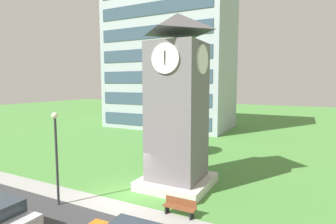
{
  "coord_description": "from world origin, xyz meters",
  "views": [
    {
      "loc": [
        9.92,
        -13.3,
        7.01
      ],
      "look_at": [
        1.2,
        3.81,
        4.97
      ],
      "focal_mm": 28.49,
      "sensor_mm": 36.0,
      "label": 1
    }
  ],
  "objects_px": {
    "street_lamp": "(56,148)",
    "park_bench": "(180,207)",
    "clock_tower": "(177,111)",
    "tree_near_tower": "(172,122)"
  },
  "relations": [
    {
      "from": "park_bench",
      "to": "tree_near_tower",
      "type": "relative_size",
      "value": 0.34
    },
    {
      "from": "street_lamp",
      "to": "park_bench",
      "type": "bearing_deg",
      "value": 16.96
    },
    {
      "from": "clock_tower",
      "to": "tree_near_tower",
      "type": "bearing_deg",
      "value": 118.44
    },
    {
      "from": "clock_tower",
      "to": "street_lamp",
      "type": "distance_m",
      "value": 7.79
    },
    {
      "from": "park_bench",
      "to": "tree_near_tower",
      "type": "xyz_separation_m",
      "value": [
        -5.67,
        10.68,
        2.86
      ]
    },
    {
      "from": "clock_tower",
      "to": "park_bench",
      "type": "bearing_deg",
      "value": -62.95
    },
    {
      "from": "tree_near_tower",
      "to": "street_lamp",
      "type": "bearing_deg",
      "value": -95.06
    },
    {
      "from": "park_bench",
      "to": "street_lamp",
      "type": "distance_m",
      "value": 7.69
    },
    {
      "from": "street_lamp",
      "to": "tree_near_tower",
      "type": "distance_m",
      "value": 12.81
    },
    {
      "from": "park_bench",
      "to": "street_lamp",
      "type": "xyz_separation_m",
      "value": [
        -6.8,
        -2.07,
        2.93
      ]
    }
  ]
}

